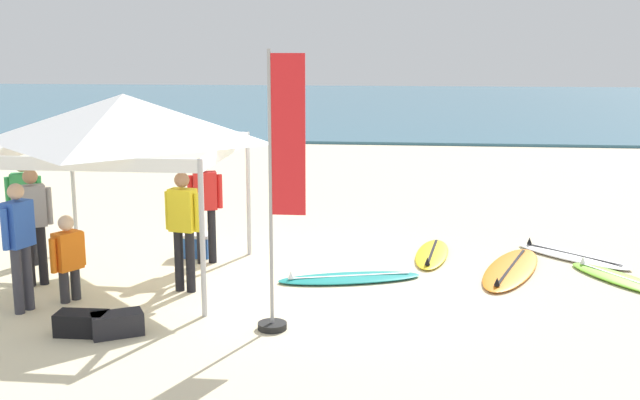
# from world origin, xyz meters

# --- Properties ---
(ground_plane) EXTENTS (80.00, 80.00, 0.00)m
(ground_plane) POSITION_xyz_m (0.00, 0.00, 0.00)
(ground_plane) COLOR beige
(sea) EXTENTS (80.00, 36.00, 0.10)m
(sea) POSITION_xyz_m (0.00, 33.90, 0.05)
(sea) COLOR #386B84
(sea) RESTS_ON ground
(canopy_tent) EXTENTS (3.11, 3.11, 2.75)m
(canopy_tent) POSITION_xyz_m (-2.47, 0.01, 2.39)
(canopy_tent) COLOR #B7B7BC
(canopy_tent) RESTS_ON ground
(surfboard_orange) EXTENTS (1.46, 2.63, 0.19)m
(surfboard_orange) POSITION_xyz_m (3.24, 0.96, 0.04)
(surfboard_orange) COLOR orange
(surfboard_orange) RESTS_ON ground
(surfboard_white) EXTENTS (1.86, 1.82, 0.19)m
(surfboard_white) POSITION_xyz_m (4.34, 1.82, 0.04)
(surfboard_white) COLOR white
(surfboard_white) RESTS_ON ground
(surfboard_teal) EXTENTS (2.22, 1.12, 0.19)m
(surfboard_teal) POSITION_xyz_m (0.77, 0.23, 0.04)
(surfboard_teal) COLOR #19847F
(surfboard_teal) RESTS_ON ground
(surfboard_lime) EXTENTS (1.50, 1.95, 0.19)m
(surfboard_lime) POSITION_xyz_m (4.80, 0.58, 0.04)
(surfboard_lime) COLOR #7AD12D
(surfboard_lime) RESTS_ON ground
(surfboard_yellow) EXTENTS (0.76, 1.95, 0.19)m
(surfboard_yellow) POSITION_xyz_m (2.05, 1.70, 0.04)
(surfboard_yellow) COLOR yellow
(surfboard_yellow) RESTS_ON ground
(person_blue) EXTENTS (0.32, 0.53, 1.71)m
(person_blue) POSITION_xyz_m (-3.37, -1.56, 0.99)
(person_blue) COLOR #383842
(person_blue) RESTS_ON ground
(person_green) EXTENTS (0.53, 0.32, 1.71)m
(person_green) POSITION_xyz_m (-4.33, 0.50, 0.99)
(person_green) COLOR black
(person_green) RESTS_ON ground
(person_red) EXTENTS (0.53, 0.32, 1.71)m
(person_red) POSITION_xyz_m (-1.55, 0.92, 0.99)
(person_red) COLOR black
(person_red) RESTS_ON ground
(person_grey) EXTENTS (0.47, 0.38, 1.71)m
(person_grey) POSITION_xyz_m (-3.72, -0.47, 0.99)
(person_grey) COLOR black
(person_grey) RESTS_ON ground
(person_yellow) EXTENTS (0.54, 0.29, 1.71)m
(person_yellow) POSITION_xyz_m (-1.50, -0.52, 0.99)
(person_yellow) COLOR black
(person_yellow) RESTS_ON ground
(person_orange) EXTENTS (0.37, 0.49, 1.20)m
(person_orange) POSITION_xyz_m (-2.95, -1.10, 0.66)
(person_orange) COLOR #2D2D33
(person_orange) RESTS_ON ground
(banner_flag) EXTENTS (0.60, 0.36, 3.40)m
(banner_flag) POSITION_xyz_m (0.08, -1.86, 1.57)
(banner_flag) COLOR #99999E
(banner_flag) RESTS_ON ground
(gear_bag_near_tent) EXTENTS (0.60, 0.33, 0.28)m
(gear_bag_near_tent) POSITION_xyz_m (-2.29, -2.28, 0.14)
(gear_bag_near_tent) COLOR black
(gear_bag_near_tent) RESTS_ON ground
(gear_bag_by_pole) EXTENTS (0.68, 0.57, 0.28)m
(gear_bag_by_pole) POSITION_xyz_m (-1.85, -2.25, 0.14)
(gear_bag_by_pole) COLOR #232328
(gear_bag_by_pole) RESTS_ON ground
(cooler_box) EXTENTS (0.50, 0.36, 0.39)m
(cooler_box) POSITION_xyz_m (-1.83, 1.28, 0.20)
(cooler_box) COLOR #2D60B7
(cooler_box) RESTS_ON ground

